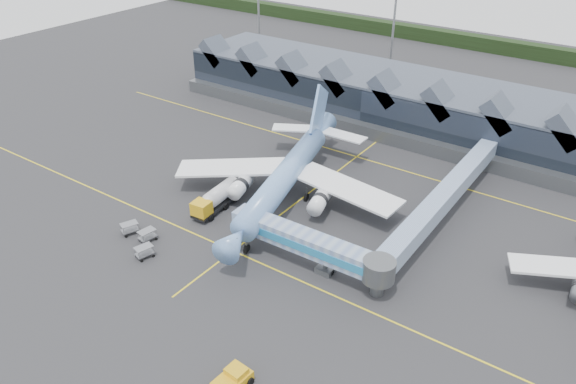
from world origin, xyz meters
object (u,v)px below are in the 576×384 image
Objects in this scene: main_airliner at (287,174)px; fuel_truck at (217,197)px; jet_bridge at (319,248)px; pushback_tug at (233,380)px.

main_airliner is 11.84m from fuel_truck.
jet_bridge is at bearing -15.88° from fuel_truck.
main_airliner is at bearing 120.92° from pushback_tug.
main_airliner is 9.20× the size of pushback_tug.
jet_bridge is (14.55, -13.51, -0.64)m from main_airliner.
jet_bridge reaches higher than pushback_tug.
fuel_truck is (-21.48, 4.17, -1.56)m from jet_bridge.
main_airliner is 4.10× the size of fuel_truck.
pushback_tug is (17.66, -35.17, -3.28)m from main_airliner.
jet_bridge is 22.04m from pushback_tug.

